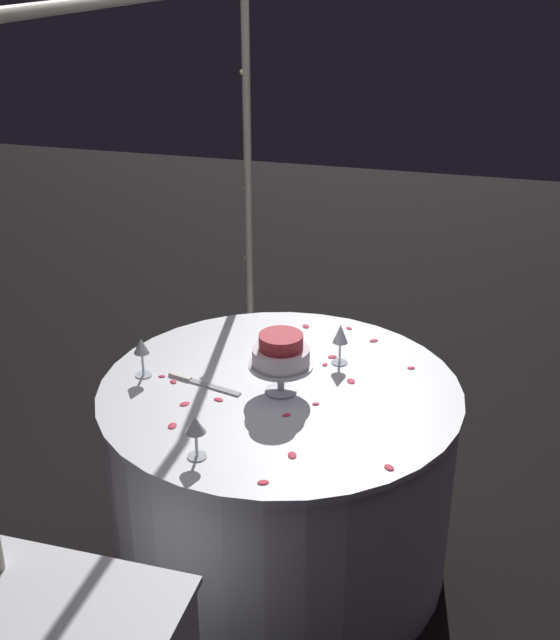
{
  "coord_description": "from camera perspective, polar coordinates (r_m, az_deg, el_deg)",
  "views": [
    {
      "loc": [
        -2.33,
        -0.65,
        2.13
      ],
      "look_at": [
        0.0,
        0.0,
        1.01
      ],
      "focal_mm": 44.93,
      "sensor_mm": 36.0,
      "label": 1
    }
  ],
  "objects": [
    {
      "name": "ground_plane",
      "position": [
        3.22,
        0.0,
        -16.45
      ],
      "size": [
        12.0,
        12.0,
        0.0
      ],
      "primitive_type": "plane",
      "color": "black"
    },
    {
      "name": "decorative_arch",
      "position": [
        2.69,
        -9.14,
        7.56
      ],
      "size": [
        2.13,
        0.06,
        2.02
      ],
      "color": "#B7B29E",
      "rests_on": "ground"
    },
    {
      "name": "main_table",
      "position": [
        2.99,
        0.0,
        -11.05
      ],
      "size": [
        1.26,
        1.26,
        0.75
      ],
      "color": "white",
      "rests_on": "ground"
    },
    {
      "name": "tiered_cake",
      "position": [
        2.69,
        0.06,
        -2.46
      ],
      "size": [
        0.22,
        0.22,
        0.22
      ],
      "color": "silver",
      "rests_on": "main_table"
    },
    {
      "name": "wine_glass_0",
      "position": [
        2.9,
        4.32,
        -1.15
      ],
      "size": [
        0.06,
        0.06,
        0.15
      ],
      "color": "silver",
      "rests_on": "main_table"
    },
    {
      "name": "wine_glass_1",
      "position": [
        2.85,
        -9.83,
        -2.03
      ],
      "size": [
        0.06,
        0.06,
        0.15
      ],
      "color": "silver",
      "rests_on": "main_table"
    },
    {
      "name": "wine_glass_2",
      "position": [
        2.39,
        -6.04,
        -7.6
      ],
      "size": [
        0.06,
        0.06,
        0.14
      ],
      "color": "silver",
      "rests_on": "main_table"
    },
    {
      "name": "cake_knife",
      "position": [
        2.82,
        -5.76,
        -4.46
      ],
      "size": [
        0.09,
        0.29,
        0.01
      ],
      "color": "silver",
      "rests_on": "main_table"
    },
    {
      "name": "rose_petal_0",
      "position": [
        3.12,
        6.69,
        -1.46
      ],
      "size": [
        0.04,
        0.04,
        0.0
      ],
      "primitive_type": "ellipsoid",
      "rotation": [
        0.0,
        0.0,
        5.35
      ],
      "color": "#E02D47",
      "rests_on": "main_table"
    },
    {
      "name": "rose_petal_1",
      "position": [
        2.59,
        -7.68,
        -7.47
      ],
      "size": [
        0.04,
        0.03,
        0.0
      ],
      "primitive_type": "ellipsoid",
      "rotation": [
        0.0,
        0.0,
        3.2
      ],
      "color": "#E02D47",
      "rests_on": "main_table"
    },
    {
      "name": "rose_petal_2",
      "position": [
        2.99,
        3.75,
        -2.63
      ],
      "size": [
        0.04,
        0.04,
        0.0
      ],
      "primitive_type": "ellipsoid",
      "rotation": [
        0.0,
        0.0,
        5.28
      ],
      "color": "#E02D47",
      "rests_on": "main_table"
    },
    {
      "name": "rose_petal_3",
      "position": [
        2.93,
        3.22,
        -3.19
      ],
      "size": [
        0.03,
        0.02,
        0.0
      ],
      "primitive_type": "ellipsoid",
      "rotation": [
        0.0,
        0.0,
        2.96
      ],
      "color": "#E02D47",
      "rests_on": "main_table"
    },
    {
      "name": "rose_petal_4",
      "position": [
        3.21,
        4.95,
        -0.58
      ],
      "size": [
        0.03,
        0.03,
        0.0
      ],
      "primitive_type": "ellipsoid",
      "rotation": [
        0.0,
        0.0,
        0.84
      ],
      "color": "#E02D47",
      "rests_on": "main_table"
    },
    {
      "name": "rose_petal_5",
      "position": [
        2.94,
        9.32,
        -3.38
      ],
      "size": [
        0.03,
        0.03,
        0.0
      ],
      "primitive_type": "ellipsoid",
      "rotation": [
        0.0,
        0.0,
        5.07
      ],
      "color": "#E02D47",
      "rests_on": "main_table"
    },
    {
      "name": "rose_petal_6",
      "position": [
        3.08,
        -0.27,
        -1.63
      ],
      "size": [
        0.03,
        0.02,
        0.0
      ],
      "primitive_type": "ellipsoid",
      "rotation": [
        0.0,
        0.0,
        3.26
      ],
      "color": "#E02D47",
      "rests_on": "main_table"
    },
    {
      "name": "rose_petal_7",
      "position": [
        2.88,
        -8.41,
        -3.98
      ],
      "size": [
        0.02,
        0.03,
        0.0
      ],
      "primitive_type": "ellipsoid",
      "rotation": [
        0.0,
        0.0,
        1.83
      ],
      "color": "#E02D47",
      "rests_on": "main_table"
    },
    {
      "name": "rose_petal_8",
      "position": [
        2.69,
        2.57,
        -5.98
      ],
      "size": [
        0.03,
        0.03,
        0.0
      ],
      "primitive_type": "ellipsoid",
      "rotation": [
        0.0,
        0.0,
        5.2
      ],
      "color": "#E02D47",
      "rests_on": "main_table"
    },
    {
      "name": "rose_petal_9",
      "position": [
        3.22,
        1.86,
        -0.44
      ],
      "size": [
        0.04,
        0.04,
        0.0
      ],
      "primitive_type": "ellipsoid",
      "rotation": [
        0.0,
        0.0,
        0.52
      ],
      "color": "#E02D47",
      "rests_on": "main_table"
    },
    {
      "name": "rose_petal_10",
      "position": [
        2.62,
        0.46,
        -6.78
      ],
      "size": [
        0.03,
        0.03,
        0.0
      ],
      "primitive_type": "ellipsoid",
      "rotation": [
        0.0,
        0.0,
        5.4
      ],
      "color": "#E02D47",
      "rests_on": "main_table"
    },
    {
      "name": "rose_petal_11",
      "position": [
        2.32,
        -1.21,
        -11.48
      ],
      "size": [
        0.04,
        0.04,
        0.0
      ],
      "primitive_type": "ellipsoid",
      "rotation": [
        0.0,
        0.0,
        2.0
      ],
      "color": "#E02D47",
      "rests_on": "main_table"
    },
    {
      "name": "rose_petal_12",
      "position": [
        2.4,
        7.79,
        -10.36
      ],
      "size": [
        0.04,
        0.04,
        0.0
      ],
      "primitive_type": "ellipsoid",
      "rotation": [
        0.0,
        0.0,
        0.79
      ],
      "color": "#E02D47",
      "rests_on": "main_table"
    },
    {
      "name": "rose_petal_13",
      "position": [
        2.43,
        0.88,
        -9.59
      ],
      "size": [
        0.04,
        0.04,
        0.0
      ],
      "primitive_type": "ellipsoid",
      "rotation": [
        0.0,
        0.0,
        0.37
      ],
      "color": "#E02D47",
      "rests_on": "main_table"
    },
    {
      "name": "rose_petal_14",
      "position": [
        2.7,
        -6.81,
        -5.94
      ],
      "size": [
        0.04,
        0.04,
        0.0
      ],
      "primitive_type": "ellipsoid",
      "rotation": [
        0.0,
        0.0,
        2.48
      ],
      "color": "#E02D47",
      "rests_on": "main_table"
    },
    {
      "name": "rose_petal_15",
      "position": [
        2.84,
        -7.62,
        -4.37
      ],
      "size": [
        0.04,
        0.04,
        0.0
      ],
      "primitive_type": "ellipsoid",
      "rotation": [
        0.0,
        0.0,
        3.95
      ],
      "color": "#E02D47",
      "rests_on": "main_table"
    },
    {
      "name": "rose_petal_16",
      "position": [
        2.83,
        5.08,
        -4.35
      ],
      "size": [
        0.05,
        0.04,
        0.0
      ],
      "primitive_type": "ellipsoid",
      "rotation": [
        0.0,
        0.0,
        3.66
      ],
      "color": "#E02D47",
      "rests_on": "main_table"
    },
    {
      "name": "rose_petal_17",
      "position": [
        2.99,
        1.16,
        -2.58
      ],
      "size": [
        0.04,
        0.04,
        0.0
      ],
      "primitive_type": "ellipsoid",
      "rotation": [
        0.0,
        0.0,
        3.97
      ],
      "color": "#E02D47",
      "rests_on": "main_table"
    },
    {
      "name": "rose_petal_18",
      "position": [
        2.72,
        -4.4,
        -5.66
      ],
      "size": [
        0.03,
        0.04,
        0.0
      ],
      "primitive_type": "ellipsoid",
      "rotation": [
        0.0,
        0.0,
        4.47
      ],
      "color": "#E02D47",
      "rests_on": "main_table"
    }
  ]
}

